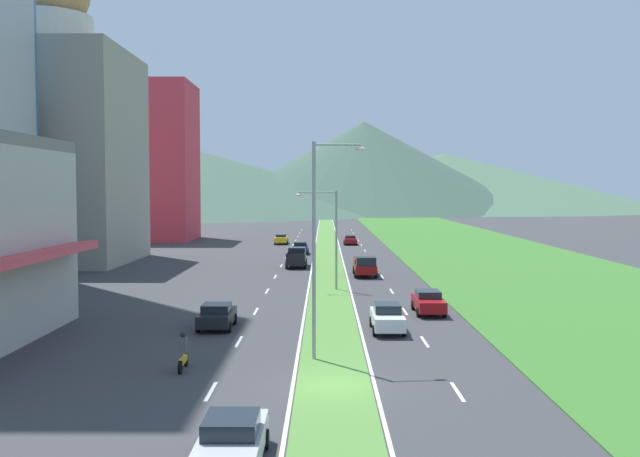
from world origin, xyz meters
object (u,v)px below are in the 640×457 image
car_3 (428,302)px  car_7 (350,240)px  car_4 (387,317)px  car_6 (232,440)px  motorcycle_rider (183,354)px  car_1 (281,239)px  pickup_truck_0 (365,266)px  car_0 (301,248)px  street_lamp_mid (331,232)px  car_5 (217,316)px  street_lamp_near (319,238)px  pickup_truck_1 (297,258)px

car_3 → car_7: (-3.13, 59.18, -0.06)m
car_4 → car_6: 21.43m
car_3 → motorcycle_rider: bearing=-41.7°
car_1 → pickup_truck_0: pickup_truck_0 is taller
car_0 → pickup_truck_0: bearing=-163.4°
street_lamp_mid → pickup_truck_0: street_lamp_mid is taller
car_5 → motorcycle_rider: 9.92m
pickup_truck_0 → car_3: bearing=8.7°
street_lamp_mid → pickup_truck_0: size_ratio=1.52×
pickup_truck_0 → motorcycle_rider: (-10.42, -35.44, -0.24)m
car_0 → motorcycle_rider: size_ratio=2.11×
car_1 → motorcycle_rider: bearing=-180.0°
street_lamp_near → car_0: bearing=92.8°
car_3 → pickup_truck_0: pickup_truck_0 is taller
street_lamp_mid → car_3: 13.38m
street_lamp_mid → pickup_truck_1: (-3.55, 17.57, -3.86)m
car_0 → car_1: 16.85m
street_lamp_mid → car_4: size_ratio=1.82×
car_0 → car_4: 50.14m
street_lamp_near → car_4: bearing=60.6°
street_lamp_near → motorcycle_rider: size_ratio=5.33×
car_0 → car_6: size_ratio=0.97×
car_3 → pickup_truck_0: 20.51m
street_lamp_mid → motorcycle_rider: street_lamp_mid is taller
car_0 → motorcycle_rider: (-3.44, -58.78, -0.05)m
street_lamp_near → street_lamp_mid: street_lamp_near is taller
car_7 → street_lamp_mid: bearing=-3.9°
street_lamp_near → car_3: 15.88m
car_1 → pickup_truck_1: size_ratio=0.86×
car_0 → car_7: (6.96, 15.56, -0.07)m
car_7 → motorcycle_rider: (-10.40, -74.34, 0.02)m
car_4 → pickup_truck_0: 26.34m
motorcycle_rider → car_6: bearing=-161.7°
street_lamp_mid → car_1: (-7.12, 49.10, -4.06)m
street_lamp_mid → car_5: 18.15m
car_4 → car_7: 65.25m
car_1 → car_5: size_ratio=1.11×
street_lamp_near → pickup_truck_0: bearing=82.9°
car_4 → pickup_truck_1: bearing=-169.0°
street_lamp_mid → car_6: (-3.34, -37.48, -4.05)m
car_3 → car_4: 6.91m
pickup_truck_1 → motorcycle_rider: 43.87m
car_1 → car_6: size_ratio=1.06×
car_4 → street_lamp_near: bearing=-29.4°
car_5 → car_0: bearing=-4.0°
car_3 → car_5: car_3 is taller
street_lamp_mid → car_4: (3.15, -17.06, -4.03)m
car_0 → pickup_truck_0: size_ratio=0.78×
car_0 → motorcycle_rider: bearing=176.6°
car_3 → car_6: (-9.80, -26.49, 0.01)m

